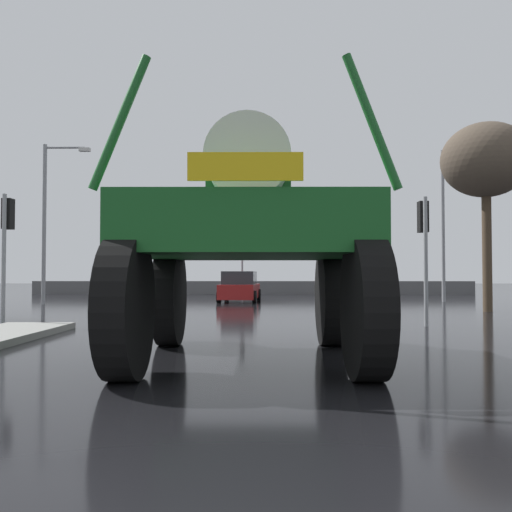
% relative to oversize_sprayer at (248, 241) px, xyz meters
% --- Properties ---
extents(ground_plane, '(120.00, 120.00, 0.00)m').
position_rel_oversize_sprayer_xyz_m(ground_plane, '(-0.55, 11.36, -1.93)').
color(ground_plane, black).
extents(oversize_sprayer, '(4.09, 5.54, 4.28)m').
position_rel_oversize_sprayer_xyz_m(oversize_sprayer, '(0.00, 0.00, 0.00)').
color(oversize_sprayer, black).
rests_on(oversize_sprayer, ground).
extents(sedan_ahead, '(2.10, 4.21, 1.52)m').
position_rel_oversize_sprayer_xyz_m(sedan_ahead, '(-0.96, 18.54, -1.22)').
color(sedan_ahead, maroon).
rests_on(sedan_ahead, ground).
extents(traffic_signal_near_left, '(0.24, 0.54, 3.56)m').
position_rel_oversize_sprayer_xyz_m(traffic_signal_near_left, '(-6.76, 5.88, 0.67)').
color(traffic_signal_near_left, gray).
rests_on(traffic_signal_near_left, ground).
extents(traffic_signal_near_right, '(0.24, 0.54, 3.46)m').
position_rel_oversize_sprayer_xyz_m(traffic_signal_near_right, '(4.56, 5.88, 0.59)').
color(traffic_signal_near_right, gray).
rests_on(traffic_signal_near_right, ground).
extents(traffic_signal_far_left, '(0.24, 0.55, 3.40)m').
position_rel_oversize_sprayer_xyz_m(traffic_signal_far_left, '(-0.97, 21.80, 0.55)').
color(traffic_signal_far_left, gray).
rests_on(traffic_signal_far_left, ground).
extents(streetlight_far_left, '(2.18, 0.24, 7.37)m').
position_rel_oversize_sprayer_xyz_m(streetlight_far_left, '(-9.66, 16.11, 2.23)').
color(streetlight_far_left, gray).
rests_on(streetlight_far_left, ground).
extents(streetlight_far_right, '(2.29, 0.24, 7.62)m').
position_rel_oversize_sprayer_xyz_m(streetlight_far_right, '(9.42, 18.71, 2.37)').
color(streetlight_far_right, gray).
rests_on(streetlight_far_right, ground).
extents(bare_tree_right, '(3.27, 3.27, 7.04)m').
position_rel_oversize_sprayer_xyz_m(bare_tree_right, '(8.53, 11.55, 3.66)').
color(bare_tree_right, '#473828').
rests_on(bare_tree_right, ground).
extents(roadside_barrier, '(30.08, 0.24, 0.90)m').
position_rel_oversize_sprayer_xyz_m(roadside_barrier, '(-0.55, 28.56, -1.48)').
color(roadside_barrier, '#59595B').
rests_on(roadside_barrier, ground).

